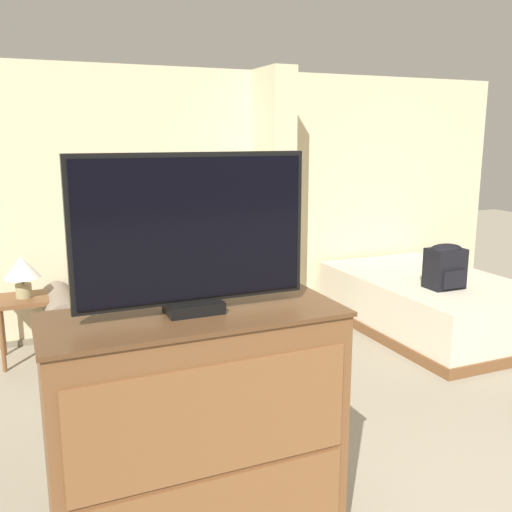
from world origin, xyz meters
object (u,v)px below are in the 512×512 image
Objects in this scene: couch at (164,311)px; backpack at (445,265)px; coffee_table at (187,336)px; bed at (428,302)px; table_lamp at (22,270)px; tv at (192,234)px; tv_dresser at (197,440)px.

backpack is at bearing -24.31° from couch.
bed is (2.63, 0.25, -0.11)m from coffee_table.
coffee_table is at bearing -40.14° from table_lamp.
table_lamp is at bearing 169.08° from bed.
coffee_table is at bearing -174.51° from bed.
couch is 2.67m from bed.
tv is at bearing -145.34° from bed.
bed is at bearing -15.23° from couch.
tv_dresser reaches higher than bed.
couch is 0.96m from coffee_table.
tv is at bearing -101.27° from couch.
couch is 3.74× the size of coffee_table.
table_lamp is 3.90m from bed.
tv_dresser is at bearing -90.00° from tv.
bed is at bearing 67.36° from backpack.
tv is at bearing 90.00° from tv_dresser.
coffee_table is at bearing -93.11° from couch.
tv_dresser reaches higher than couch.
tv reaches higher than backpack.
backpack is at bearing 30.92° from tv_dresser.
backpack is (2.47, -0.14, 0.38)m from coffee_table.
bed is at bearing -10.92° from table_lamp.
tv_dresser is at bearing -101.27° from couch.
tv is 4.04m from bed.
tv is at bearing -149.09° from backpack.
tv_dresser is (-0.52, -1.93, 0.22)m from coffee_table.
couch is 5.89× the size of table_lamp.
couch reaches higher than bed.
couch is at bearing 78.73° from tv_dresser.
coffee_table is (-0.05, -0.95, 0.08)m from couch.
bed is (3.15, 2.18, -0.33)m from tv_dresser.
bed reaches higher than coffee_table.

